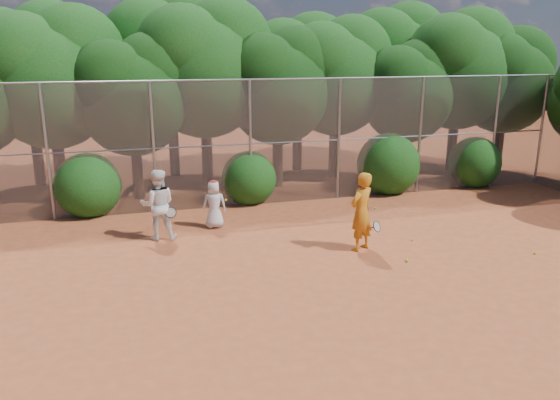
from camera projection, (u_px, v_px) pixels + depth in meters
name	position (u px, v px, depth m)	size (l,w,h in m)	color
ground	(351.00, 271.00, 12.51)	(80.00, 80.00, 0.00)	#AB4A26
fence_back	(277.00, 141.00, 17.49)	(20.05, 0.09, 4.03)	gray
tree_1	(52.00, 73.00, 17.50)	(4.64, 4.03, 6.35)	black
tree_2	(133.00, 91.00, 17.65)	(3.99, 3.47, 5.47)	black
tree_3	(205.00, 64.00, 19.02)	(4.89, 4.26, 6.70)	black
tree_4	(279.00, 82.00, 19.27)	(4.19, 3.64, 5.73)	black
tree_5	(337.00, 72.00, 20.59)	(4.51, 3.92, 6.17)	black
tree_6	(408.00, 88.00, 20.46)	(3.86, 3.36, 5.29)	black
tree_7	(460.00, 65.00, 21.45)	(4.77, 4.14, 6.53)	black
tree_8	(507.00, 77.00, 21.81)	(4.25, 3.70, 5.82)	black
tree_9	(29.00, 65.00, 19.33)	(4.83, 4.20, 6.62)	black
tree_10	(171.00, 56.00, 20.74)	(5.15, 4.48, 7.06)	black
tree_11	(299.00, 68.00, 21.78)	(4.64, 4.03, 6.35)	black
tree_12	(395.00, 58.00, 23.41)	(5.02, 4.37, 6.88)	black
bush_0	(88.00, 183.00, 16.53)	(2.00, 2.00, 2.00)	#114010
bush_1	(249.00, 176.00, 17.85)	(1.80, 1.80, 1.80)	#114010
bush_2	(388.00, 161.00, 19.09)	(2.20, 2.20, 2.20)	#114010
bush_3	(475.00, 160.00, 20.03)	(1.90, 1.90, 1.90)	#114010
player_yellow	(361.00, 212.00, 13.59)	(0.95, 0.78, 2.01)	#C77717
player_teen	(214.00, 204.00, 15.37)	(0.70, 0.49, 1.39)	silver
player_white	(158.00, 205.00, 14.39)	(0.99, 0.81, 1.89)	white
ball_0	(407.00, 261.00, 13.03)	(0.07, 0.07, 0.07)	#AAD126
ball_1	(412.00, 240.00, 14.45)	(0.07, 0.07, 0.07)	#AAD126
ball_2	(407.00, 260.00, 13.09)	(0.07, 0.07, 0.07)	#AAD126
ball_3	(535.00, 253.00, 13.51)	(0.07, 0.07, 0.07)	#AAD126
ball_4	(375.00, 208.00, 17.27)	(0.07, 0.07, 0.07)	#AAD126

